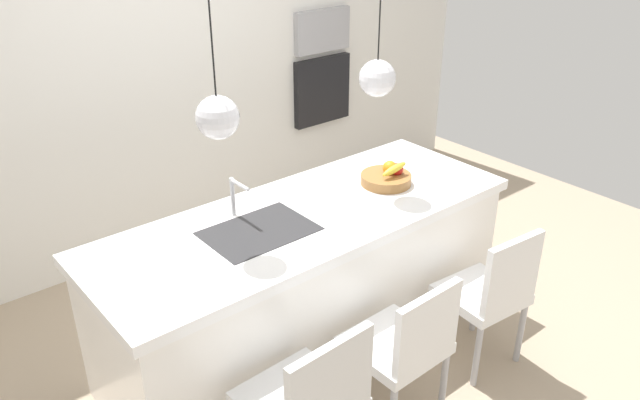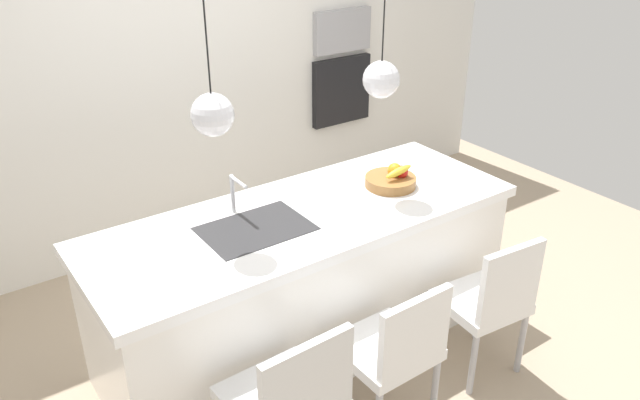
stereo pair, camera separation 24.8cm
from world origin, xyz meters
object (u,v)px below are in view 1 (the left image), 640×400
(chair_near, at_px, (308,400))
(chair_far, at_px, (491,291))
(fruit_bowl, at_px, (387,177))
(chair_middle, at_px, (404,344))
(microwave, at_px, (322,30))
(oven, at_px, (321,90))

(chair_near, height_order, chair_far, chair_near)
(fruit_bowl, xyz_separation_m, chair_middle, (-0.63, -0.77, -0.45))
(microwave, distance_m, chair_near, 3.27)
(fruit_bowl, bearing_deg, oven, 63.04)
(fruit_bowl, bearing_deg, chair_near, -147.81)
(chair_far, bearing_deg, chair_middle, 179.89)
(chair_near, relative_size, chair_middle, 1.05)
(oven, relative_size, chair_middle, 0.66)
(chair_middle, bearing_deg, chair_far, -0.11)
(chair_middle, bearing_deg, oven, 58.65)
(fruit_bowl, relative_size, chair_middle, 0.36)
(microwave, bearing_deg, chair_middle, -121.35)
(microwave, height_order, oven, microwave)
(chair_near, bearing_deg, fruit_bowl, 32.19)
(microwave, bearing_deg, fruit_bowl, -116.96)
(chair_middle, distance_m, chair_far, 0.69)
(microwave, height_order, chair_near, microwave)
(oven, distance_m, chair_far, 2.52)
(oven, distance_m, chair_middle, 2.81)
(microwave, bearing_deg, chair_far, -107.66)
(chair_far, bearing_deg, oven, 72.34)
(chair_middle, bearing_deg, chair_near, -179.44)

